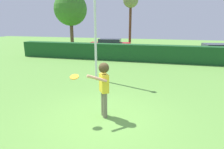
# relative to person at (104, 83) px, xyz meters

# --- Properties ---
(ground_plane) EXTENTS (60.00, 60.00, 0.00)m
(ground_plane) POSITION_rel_person_xyz_m (0.01, -0.14, -1.13)
(ground_plane) COLOR #659E42
(person) EXTENTS (0.58, 0.80, 1.78)m
(person) POSITION_rel_person_xyz_m (0.00, 0.00, 0.00)
(person) COLOR #77705A
(person) RESTS_ON ground
(frisbee) EXTENTS (0.27, 0.26, 0.11)m
(frisbee) POSITION_rel_person_xyz_m (-0.76, -0.48, 0.28)
(frisbee) COLOR orange
(lamppost) EXTENTS (0.24, 0.24, 5.51)m
(lamppost) POSITION_rel_person_xyz_m (-1.62, 3.95, 1.94)
(lamppost) COLOR silver
(lamppost) RESTS_ON ground
(hedge_row) EXTENTS (20.11, 0.90, 1.28)m
(hedge_row) POSITION_rel_person_xyz_m (0.01, 9.66, -0.49)
(hedge_row) COLOR #1A4E22
(hedge_row) RESTS_ON ground
(parked_car_red) EXTENTS (4.35, 2.15, 1.25)m
(parked_car_red) POSITION_rel_person_xyz_m (-3.73, 14.45, -0.44)
(parked_car_red) COLOR #B21E1E
(parked_car_red) RESTS_ON ground
(parked_car_white) EXTENTS (4.43, 2.40, 1.25)m
(parked_car_white) POSITION_rel_person_xyz_m (5.97, 11.99, -0.44)
(parked_car_white) COLOR white
(parked_car_white) RESTS_ON ground
(bare_elm_tree) EXTENTS (1.57, 1.57, 5.89)m
(bare_elm_tree) POSITION_rel_person_xyz_m (-1.87, 15.77, 3.76)
(bare_elm_tree) COLOR brown
(bare_elm_tree) RESTS_ON ground
(willow_tree) EXTENTS (4.07, 4.07, 6.49)m
(willow_tree) POSITION_rel_person_xyz_m (-9.81, 18.23, 3.30)
(willow_tree) COLOR brown
(willow_tree) RESTS_ON ground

